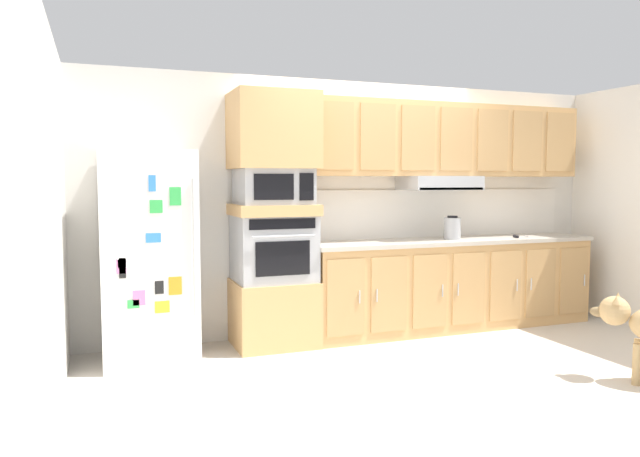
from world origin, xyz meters
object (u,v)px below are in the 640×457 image
Objects in this scene: built_in_oven at (274,248)px; microwave at (273,187)px; refrigerator at (148,256)px; screwdriver at (517,236)px; electric_kettle at (452,228)px.

built_in_oven is 1.09× the size of microwave.
refrigerator is 3.72m from screwdriver.
built_in_oven is (1.11, 0.07, 0.02)m from refrigerator.
built_in_oven is 0.56m from microwave.
screwdriver is (2.60, -0.13, -0.53)m from microwave.
electric_kettle is at bearing -1.45° from built_in_oven.
refrigerator reaches higher than screwdriver.
refrigerator is 2.73× the size of microwave.
built_in_oven is at bearing 177.24° from screwdriver.
built_in_oven is at bearing 178.55° from electric_kettle.
electric_kettle is (1.87, -0.05, 0.13)m from built_in_oven.
built_in_oven is 1.87m from electric_kettle.
refrigerator is 2.98m from electric_kettle.
electric_kettle is at bearing -1.45° from microwave.
built_in_oven is 4.58× the size of screwdriver.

